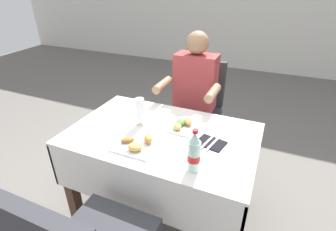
% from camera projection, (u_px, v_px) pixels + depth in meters
% --- Properties ---
extents(ground_plane, '(11.00, 11.00, 0.00)m').
position_uv_depth(ground_plane, '(145.00, 215.00, 1.97)').
color(ground_plane, '#66605B').
extents(main_dining_table, '(1.23, 0.80, 0.72)m').
position_uv_depth(main_dining_table, '(162.00, 153.00, 1.76)').
color(main_dining_table, white).
rests_on(main_dining_table, ground).
extents(chair_far_diner_seat, '(0.44, 0.50, 0.97)m').
position_uv_depth(chair_far_diner_seat, '(197.00, 107.00, 2.40)').
color(chair_far_diner_seat, '#2D2D33').
rests_on(chair_far_diner_seat, ground).
extents(seated_diner_far, '(0.50, 0.46, 1.26)m').
position_uv_depth(seated_diner_far, '(193.00, 96.00, 2.24)').
color(seated_diner_far, '#282D42').
rests_on(seated_diner_far, ground).
extents(plate_near_camera, '(0.25, 0.25, 0.06)m').
position_uv_depth(plate_near_camera, '(138.00, 144.00, 1.53)').
color(plate_near_camera, white).
rests_on(plate_near_camera, main_dining_table).
extents(plate_far_diner, '(0.24, 0.24, 0.05)m').
position_uv_depth(plate_far_diner, '(181.00, 124.00, 1.74)').
color(plate_far_diner, white).
rests_on(plate_far_diner, main_dining_table).
extents(beer_glass_left, '(0.07, 0.07, 0.20)m').
position_uv_depth(beer_glass_left, '(140.00, 112.00, 1.72)').
color(beer_glass_left, white).
rests_on(beer_glass_left, main_dining_table).
extents(cola_bottle_primary, '(0.07, 0.07, 0.25)m').
position_uv_depth(cola_bottle_primary, '(194.00, 153.00, 1.30)').
color(cola_bottle_primary, silver).
rests_on(cola_bottle_primary, main_dining_table).
extents(napkin_cutlery_set, '(0.19, 0.20, 0.01)m').
position_uv_depth(napkin_cutlery_set, '(211.00, 143.00, 1.56)').
color(napkin_cutlery_set, black).
rests_on(napkin_cutlery_set, main_dining_table).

